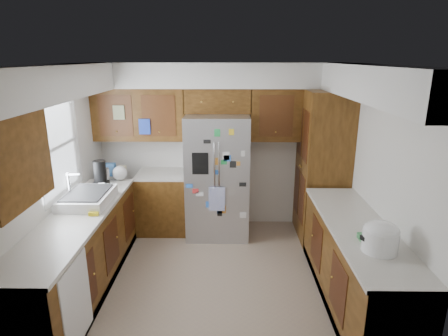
{
  "coord_description": "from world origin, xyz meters",
  "views": [
    {
      "loc": [
        0.16,
        -3.99,
        2.57
      ],
      "look_at": [
        0.1,
        0.35,
        1.28
      ],
      "focal_mm": 30.0,
      "sensor_mm": 36.0,
      "label": 1
    }
  ],
  "objects": [
    {
      "name": "left_counter_run",
      "position": [
        -1.36,
        0.03,
        0.43
      ],
      "size": [
        1.36,
        3.2,
        0.92
      ],
      "color": "#3D240B",
      "rests_on": "ground"
    },
    {
      "name": "left_counter_clutter",
      "position": [
        -1.46,
        0.82,
        1.05
      ],
      "size": [
        0.36,
        0.76,
        0.38
      ],
      "color": "black",
      "rests_on": "left_counter_run"
    },
    {
      "name": "fridge",
      "position": [
        -0.0,
        1.2,
        0.9
      ],
      "size": [
        0.9,
        0.79,
        1.8
      ],
      "color": "#9E9EA3",
      "rests_on": "ground"
    },
    {
      "name": "pantry",
      "position": [
        1.5,
        1.15,
        1.07
      ],
      "size": [
        0.6,
        0.9,
        2.15
      ],
      "primitive_type": "cube",
      "color": "#3D240B",
      "rests_on": "ground"
    },
    {
      "name": "paper_towel",
      "position": [
        1.51,
        -1.08,
        1.04
      ],
      "size": [
        0.11,
        0.11,
        0.24
      ],
      "primitive_type": "cylinder",
      "color": "white",
      "rests_on": "right_counter_run"
    },
    {
      "name": "fridge_top_items",
      "position": [
        -0.12,
        1.4,
        2.29
      ],
      "size": [
        0.77,
        0.35,
        0.32
      ],
      "color": "#2E45BE",
      "rests_on": "bridge_cabinet"
    },
    {
      "name": "room_shell",
      "position": [
        -0.11,
        0.36,
        1.82
      ],
      "size": [
        3.64,
        3.24,
        2.52
      ],
      "color": "silver",
      "rests_on": "ground"
    },
    {
      "name": "bridge_cabinet",
      "position": [
        0.0,
        1.43,
        1.98
      ],
      "size": [
        0.96,
        0.34,
        0.35
      ],
      "primitive_type": "cube",
      "color": "#3D240B",
      "rests_on": "fridge"
    },
    {
      "name": "floor",
      "position": [
        0.0,
        0.0,
        0.0
      ],
      "size": [
        3.6,
        3.6,
        0.0
      ],
      "primitive_type": "plane",
      "color": "gray",
      "rests_on": "ground"
    },
    {
      "name": "rice_cooker",
      "position": [
        1.5,
        -1.0,
        1.06
      ],
      "size": [
        0.32,
        0.31,
        0.27
      ],
      "color": "white",
      "rests_on": "right_counter_run"
    },
    {
      "name": "sink_assembly",
      "position": [
        -1.5,
        0.1,
        0.99
      ],
      "size": [
        0.52,
        0.74,
        0.37
      ],
      "color": "white",
      "rests_on": "left_counter_run"
    },
    {
      "name": "right_counter_run",
      "position": [
        1.5,
        -0.47,
        0.42
      ],
      "size": [
        0.63,
        2.25,
        0.92
      ],
      "color": "#3D240B",
      "rests_on": "ground"
    }
  ]
}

